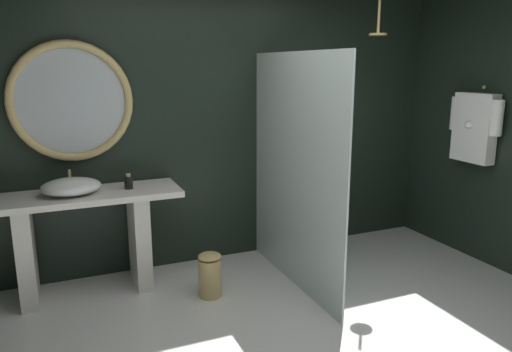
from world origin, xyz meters
TOP-DOWN VIEW (x-y plane):
  - back_wall_panel at (0.00, 1.90)m, footprint 4.80×0.10m
  - side_wall_right at (2.35, 0.76)m, footprint 0.10×2.47m
  - vanity_counter at (-1.22, 1.57)m, footprint 1.55×0.52m
  - vessel_sink at (-1.29, 1.55)m, footprint 0.45×0.37m
  - soap_dispenser at (-0.84, 1.56)m, footprint 0.07×0.07m
  - round_wall_mirror at (-1.22, 1.81)m, footprint 0.97×0.07m
  - shower_glass_panel at (0.43, 1.06)m, footprint 0.02×1.57m
  - rain_shower_head at (1.36, 1.30)m, footprint 0.16×0.16m
  - hanging_bathrobe at (2.21, 0.91)m, footprint 0.20×0.57m
  - toilet at (0.84, 1.51)m, footprint 0.39×0.56m
  - waste_bin at (-0.31, 1.09)m, footprint 0.19×0.19m

SIDE VIEW (x-z plane):
  - waste_bin at x=-0.31m, z-range 0.00..0.37m
  - toilet at x=0.84m, z-range -0.02..0.53m
  - vanity_counter at x=-1.22m, z-range 0.11..0.95m
  - soap_dispenser at x=-0.84m, z-range 0.83..0.96m
  - vessel_sink at x=-1.29m, z-range 0.82..0.99m
  - shower_glass_panel at x=0.43m, z-range 0.00..1.94m
  - hanging_bathrobe at x=2.21m, z-range 0.94..1.64m
  - back_wall_panel at x=0.00m, z-range 0.00..2.60m
  - side_wall_right at x=2.35m, z-range 0.00..2.60m
  - round_wall_mirror at x=-1.22m, z-range 1.06..2.03m
  - rain_shower_head at x=1.36m, z-range 1.96..2.37m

